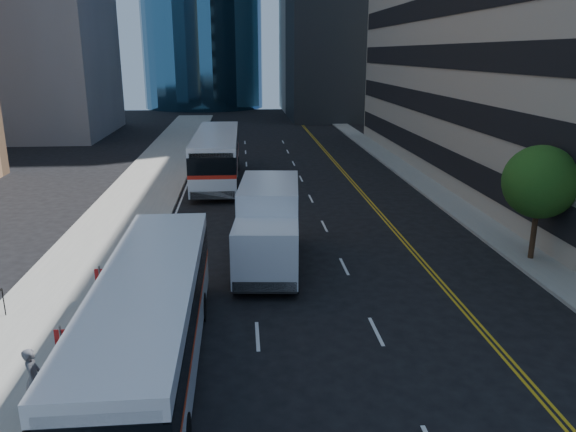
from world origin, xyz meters
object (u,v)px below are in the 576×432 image
at_px(street_tree, 540,182).
at_px(bus_front, 151,319).
at_px(box_truck, 269,225).
at_px(bus_rear, 217,155).
at_px(pedestrian, 33,379).

bearing_deg(street_tree, bus_front, -153.12).
xyz_separation_m(bus_front, box_truck, (3.80, 8.34, 0.16)).
bearing_deg(box_truck, bus_rear, 104.82).
bearing_deg(pedestrian, bus_rear, -17.55).
distance_m(bus_rear, box_truck, 17.48).
bearing_deg(pedestrian, bus_front, -67.82).
height_order(street_tree, pedestrian, street_tree).
relative_size(street_tree, bus_rear, 0.37).
relative_size(street_tree, box_truck, 0.67).
bearing_deg(bus_rear, box_truck, -80.13).
bearing_deg(bus_front, street_tree, 26.67).
xyz_separation_m(street_tree, bus_front, (-15.59, -7.90, -1.94)).
height_order(bus_front, pedestrian, bus_front).
bearing_deg(box_truck, bus_front, -109.18).
bearing_deg(pedestrian, street_tree, -72.20).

